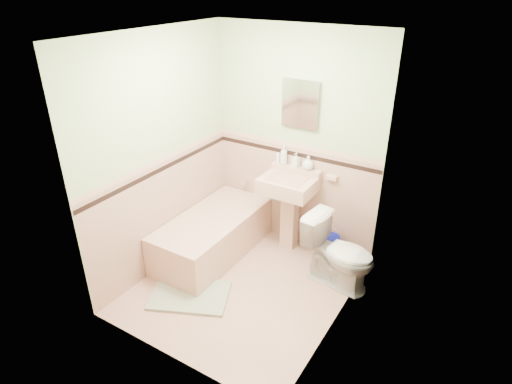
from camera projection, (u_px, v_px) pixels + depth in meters
The scene contains 32 objects.
floor at pixel (244, 286), 4.50m from camera, with size 2.20×2.20×0.00m, color tan.
ceiling at pixel (239, 34), 3.37m from camera, with size 2.20×2.20×0.00m, color white.
wall_back at pixel (296, 142), 4.77m from camera, with size 2.50×2.50×0.00m, color beige.
wall_front at pixel (159, 233), 3.10m from camera, with size 2.50×2.50×0.00m, color beige.
wall_left at pixel (160, 157), 4.40m from camera, with size 2.50×2.50×0.00m, color beige.
wall_right at pixel (345, 206), 3.47m from camera, with size 2.50×2.50×0.00m, color beige.
wainscot_back at pixel (293, 195), 5.06m from camera, with size 2.00×2.00×0.00m, color #D2A28C.
wainscot_front at pixel (168, 302), 3.40m from camera, with size 2.00×2.00×0.00m, color #D2A28C.
wainscot_left at pixel (167, 212), 4.69m from camera, with size 2.20×2.20×0.00m, color #D2A28C.
wainscot_right at pixel (337, 270), 3.77m from camera, with size 2.20×2.20×0.00m, color #D2A28C.
accent_back at pixel (295, 154), 4.82m from camera, with size 2.00×2.00×0.00m, color black.
accent_front at pixel (162, 247), 3.17m from camera, with size 2.00×2.00×0.00m, color black.
accent_left at pixel (163, 169), 4.45m from camera, with size 2.20×2.20×0.00m, color black.
accent_right at pixel (342, 219), 3.54m from camera, with size 2.20×2.20×0.00m, color black.
cap_back at pixel (295, 145), 4.77m from camera, with size 2.00×2.00×0.00m, color #CF9F8F.
cap_front at pixel (161, 236), 3.12m from camera, with size 2.00×2.00×0.00m, color #CF9F8F.
cap_left at pixel (162, 160), 4.40m from camera, with size 2.20×2.20×0.00m, color #CF9F8F.
cap_right at pixel (343, 208), 3.49m from camera, with size 2.20×2.20×0.00m, color #CF9F8F.
bathtub at pixel (213, 236), 4.94m from camera, with size 0.70×1.50×0.45m, color tan.
tub_faucet at pixel (246, 182), 5.31m from camera, with size 0.04×0.04×0.12m, color silver.
sink at pixel (287, 214), 4.92m from camera, with size 0.59×0.48×0.93m, color tan, non-canonical shape.
sink_faucet at pixel (295, 171), 4.81m from camera, with size 0.02×0.02×0.10m, color silver.
medicine_cabinet at pixel (301, 104), 4.52m from camera, with size 0.40×0.04×0.50m, color white.
soap_dish at pixel (332, 177), 4.66m from camera, with size 0.12×0.07×0.04m, color tan.
soap_bottle_left at pixel (284, 155), 4.85m from camera, with size 0.08×0.09×0.22m, color #B2B2B2.
soap_bottle_mid at pixel (296, 160), 4.79m from camera, with size 0.07×0.08×0.16m, color #B2B2B2.
soap_bottle_right at pixel (308, 163), 4.72m from camera, with size 0.12×0.12×0.16m, color #B2B2B2.
tube at pixel (278, 158), 4.90m from camera, with size 0.04×0.04×0.12m, color white.
toilet at pixel (340, 253), 4.39m from camera, with size 0.42×0.74×0.75m, color white.
bucket at pixel (329, 247), 4.90m from camera, with size 0.26×0.26×0.26m, color #0D16A1, non-canonical shape.
bath_mat at pixel (190, 295), 4.35m from camera, with size 0.77×0.51×0.03m, color gray.
shoe at pixel (189, 283), 4.45m from camera, with size 0.14×0.07×0.06m, color #BF1E59.
Camera 1 is at (1.97, -2.97, 2.92)m, focal length 30.14 mm.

